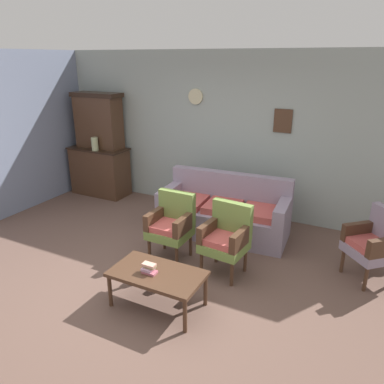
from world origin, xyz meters
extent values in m
plane|color=brown|center=(0.00, 0.00, 0.00)|extent=(7.68, 7.68, 0.00)
cube|color=#939E99|center=(0.00, 2.63, 1.35)|extent=(6.40, 0.06, 2.70)
cube|color=#472D1E|center=(0.90, 2.58, 1.65)|extent=(0.28, 0.02, 0.36)
cylinder|color=beige|center=(-0.60, 2.58, 1.95)|extent=(0.26, 0.03, 0.26)
cube|color=#472D1E|center=(-2.53, 2.25, 0.45)|extent=(1.10, 0.52, 0.90)
cube|color=black|center=(-2.53, 2.25, 0.92)|extent=(1.16, 0.55, 0.03)
cube|color=#472D1E|center=(-2.53, 2.33, 1.41)|extent=(0.90, 0.36, 0.95)
cube|color=black|center=(-2.53, 2.33, 1.92)|extent=(0.99, 0.38, 0.08)
cylinder|color=#A9B282|center=(-2.45, 2.07, 1.05)|extent=(0.12, 0.12, 0.25)
cube|color=gray|center=(0.33, 1.66, 0.21)|extent=(1.97, 0.92, 0.42)
cube|color=gray|center=(0.31, 1.98, 0.66)|extent=(1.93, 0.29, 0.48)
cube|color=gray|center=(1.21, 1.71, 0.54)|extent=(0.21, 0.81, 0.24)
cube|color=gray|center=(-0.55, 1.60, 0.54)|extent=(0.21, 0.81, 0.24)
cube|color=#B74C47|center=(0.89, 1.65, 0.47)|extent=(0.54, 0.59, 0.10)
cube|color=#B74C47|center=(0.33, 1.62, 0.47)|extent=(0.54, 0.59, 0.10)
cube|color=#B74C47|center=(-0.22, 1.58, 0.47)|extent=(0.54, 0.59, 0.10)
cube|color=olive|center=(-0.03, 0.67, 0.38)|extent=(0.53, 0.49, 0.12)
cube|color=#B74C47|center=(-0.03, 0.65, 0.47)|extent=(0.45, 0.41, 0.10)
cube|color=olive|center=(-0.03, 0.87, 0.67)|extent=(0.52, 0.11, 0.46)
cube|color=#472D1E|center=(0.19, 0.66, 0.55)|extent=(0.09, 0.48, 0.22)
cube|color=#472D1E|center=(-0.25, 0.67, 0.55)|extent=(0.09, 0.48, 0.22)
cylinder|color=#472D1E|center=(0.17, 0.47, 0.16)|extent=(0.04, 0.04, 0.32)
cylinder|color=#472D1E|center=(-0.25, 0.48, 0.16)|extent=(0.04, 0.04, 0.32)
cylinder|color=#472D1E|center=(0.18, 0.85, 0.16)|extent=(0.04, 0.04, 0.32)
cylinder|color=#472D1E|center=(-0.24, 0.86, 0.16)|extent=(0.04, 0.04, 0.32)
cube|color=olive|center=(0.75, 0.64, 0.38)|extent=(0.57, 0.53, 0.12)
cube|color=#B74C47|center=(0.75, 0.62, 0.47)|extent=(0.48, 0.45, 0.10)
cube|color=olive|center=(0.77, 0.84, 0.67)|extent=(0.53, 0.15, 0.46)
cube|color=#472D1E|center=(0.97, 0.62, 0.55)|extent=(0.13, 0.49, 0.22)
cube|color=#472D1E|center=(0.53, 0.66, 0.55)|extent=(0.13, 0.49, 0.22)
cylinder|color=#472D1E|center=(0.94, 0.43, 0.16)|extent=(0.04, 0.04, 0.32)
cylinder|color=#472D1E|center=(0.52, 0.47, 0.16)|extent=(0.04, 0.04, 0.32)
cylinder|color=#472D1E|center=(0.98, 0.81, 0.16)|extent=(0.04, 0.04, 0.32)
cylinder|color=#472D1E|center=(0.56, 0.85, 0.16)|extent=(0.04, 0.04, 0.32)
cube|color=gray|center=(2.37, 1.32, 0.38)|extent=(0.70, 0.71, 0.12)
cube|color=#B74C47|center=(2.35, 1.30, 0.47)|extent=(0.60, 0.60, 0.10)
cube|color=#472D1E|center=(2.22, 1.48, 0.55)|extent=(0.41, 0.38, 0.22)
cylinder|color=#472D1E|center=(2.37, 1.03, 0.16)|extent=(0.04, 0.04, 0.32)
cylinder|color=#472D1E|center=(2.08, 1.35, 0.16)|extent=(0.04, 0.04, 0.32)
cylinder|color=#472D1E|center=(2.37, 1.60, 0.16)|extent=(0.04, 0.04, 0.32)
cube|color=#472D1E|center=(0.36, -0.28, 0.40)|extent=(1.00, 0.56, 0.04)
cylinder|color=#472D1E|center=(-0.10, -0.04, 0.19)|extent=(0.04, 0.04, 0.38)
cylinder|color=#472D1E|center=(0.82, -0.04, 0.19)|extent=(0.04, 0.04, 0.38)
cylinder|color=#472D1E|center=(-0.10, -0.52, 0.19)|extent=(0.04, 0.04, 0.38)
cylinder|color=#472D1E|center=(0.82, -0.52, 0.19)|extent=(0.04, 0.04, 0.38)
cube|color=#BC5E6F|center=(0.29, -0.33, 0.43)|extent=(0.16, 0.09, 0.03)
cube|color=#BF94B2|center=(0.27, -0.32, 0.46)|extent=(0.12, 0.11, 0.03)
cube|color=tan|center=(0.29, -0.31, 0.49)|extent=(0.11, 0.08, 0.03)
cube|color=#D59B87|center=(0.28, -0.32, 0.51)|extent=(0.14, 0.08, 0.02)
camera|label=1|loc=(2.21, -3.13, 2.57)|focal=34.40mm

